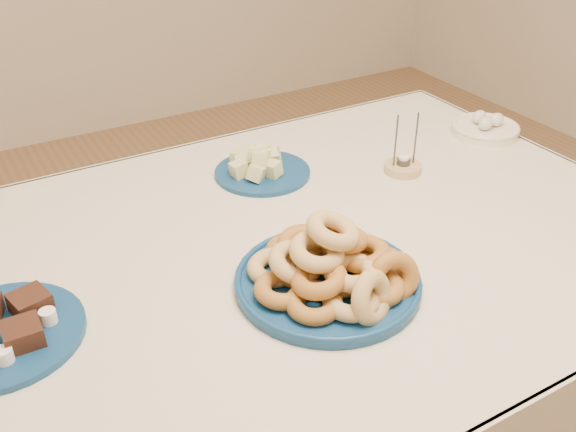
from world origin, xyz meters
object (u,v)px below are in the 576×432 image
object	(u,v)px
donut_platter	(331,270)
brownie_plate	(2,331)
melon_plate	(260,166)
candle_holder	(403,167)
egg_bowl	(485,128)
dining_table	(276,288)

from	to	relation	value
donut_platter	brownie_plate	xyz separation A→B (m)	(-0.55, 0.16, -0.02)
donut_platter	melon_plate	world-z (taller)	donut_platter
donut_platter	candle_holder	world-z (taller)	same
candle_holder	donut_platter	bearing A→B (deg)	-144.01
donut_platter	egg_bowl	bearing A→B (deg)	25.74
candle_holder	brownie_plate	bearing A→B (deg)	-171.89
dining_table	egg_bowl	bearing A→B (deg)	14.07
dining_table	brownie_plate	xyz separation A→B (m)	(-0.53, -0.01, 0.12)
donut_platter	brownie_plate	distance (m)	0.58
dining_table	egg_bowl	size ratio (longest dim) A/B	7.36
donut_platter	candle_holder	bearing A→B (deg)	35.99
brownie_plate	candle_holder	size ratio (longest dim) A/B	1.89
donut_platter	candle_holder	size ratio (longest dim) A/B	2.72
donut_platter	candle_holder	xyz separation A→B (m)	(0.41, 0.30, -0.02)
dining_table	melon_plate	xyz separation A→B (m)	(0.12, 0.30, 0.13)
donut_platter	melon_plate	distance (m)	0.48
candle_holder	egg_bowl	size ratio (longest dim) A/B	0.66
melon_plate	egg_bowl	world-z (taller)	melon_plate
candle_holder	egg_bowl	bearing A→B (deg)	10.67
dining_table	melon_plate	distance (m)	0.35
melon_plate	egg_bowl	distance (m)	0.66
donut_platter	brownie_plate	world-z (taller)	donut_platter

